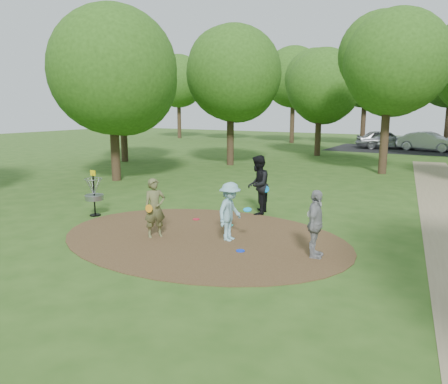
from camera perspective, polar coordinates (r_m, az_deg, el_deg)
The scene contains 14 objects.
ground at distance 12.30m, azimuth -2.83°, elevation -5.97°, with size 100.00×100.00×0.00m, color #2D5119.
dirt_clearing at distance 12.29m, azimuth -2.83°, elevation -5.92°, with size 8.40×8.40×0.02m, color #47301C.
parking_lot at distance 40.25m, azimuth 23.88°, elevation 4.99°, with size 14.00×8.00×0.01m, color black.
player_observer_with_disc at distance 12.27m, azimuth -9.02°, elevation -2.10°, with size 0.67×0.73×1.67m.
player_throwing_with_disc at distance 11.82m, azimuth 0.79°, elevation -2.59°, with size 1.01×1.06×1.62m.
player_walking_with_disc at distance 14.79m, azimuth 4.44°, elevation 0.92°, with size 0.97×1.13×2.01m.
player_waiting_with_disc at distance 10.71m, azimuth 11.85°, elevation -4.13°, with size 0.55×1.03×1.67m.
disc_ground_cyan at distance 13.43m, azimuth 0.74°, elevation -4.35°, with size 0.22×0.22×0.02m, color #1CE3D5.
disc_ground_blue at distance 11.11m, azimuth 2.16°, elevation -7.68°, with size 0.22×0.22×0.02m, color #0D33E9.
disc_ground_red at distance 14.16m, azimuth -3.66°, elevation -3.56°, with size 0.22×0.22×0.02m, color red.
car_left at distance 40.93m, azimuth 20.25°, elevation 6.48°, with size 1.92×4.77×1.63m, color #95979C.
car_right at distance 40.02m, azimuth 25.13°, elevation 6.00°, with size 1.67×4.79×1.58m, color #B6B8BE.
disc_golf_basket at distance 15.16m, azimuth -16.64°, elevation 0.24°, with size 0.63×0.63×1.54m.
tree_ring at distance 18.46m, azimuth 15.32°, elevation 15.86°, with size 37.62×45.99×9.32m.
Camera 1 is at (6.43, -9.84, 3.60)m, focal length 35.00 mm.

